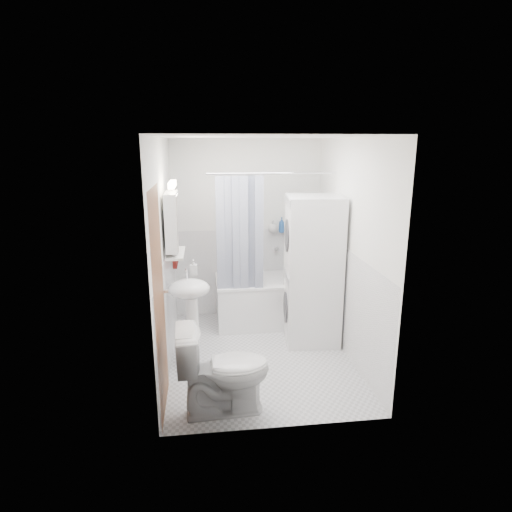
{
  "coord_description": "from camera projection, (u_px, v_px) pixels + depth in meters",
  "views": [
    {
      "loc": [
        -0.58,
        -4.39,
        2.33
      ],
      "look_at": [
        -0.02,
        0.15,
        1.13
      ],
      "focal_mm": 30.0,
      "sensor_mm": 36.0,
      "label": 1
    }
  ],
  "objects": [
    {
      "name": "shampoo_a",
      "position": [
        273.0,
        228.0,
        5.8
      ],
      "size": [
        0.13,
        0.17,
        0.13
      ],
      "primitive_type": "imported",
      "color": "gray",
      "rests_on": "shower_caddy"
    },
    {
      "name": "wainscot",
      "position": [
        256.0,
        296.0,
        5.01
      ],
      "size": [
        1.98,
        2.58,
        2.58
      ],
      "color": "white",
      "rests_on": "ground"
    },
    {
      "name": "floor",
      "position": [
        259.0,
        355.0,
        4.88
      ],
      "size": [
        2.6,
        2.6,
        0.0
      ],
      "primitive_type": "plane",
      "color": "silver",
      "rests_on": "ground"
    },
    {
      "name": "curtain_rod",
      "position": [
        283.0,
        173.0,
        4.99
      ],
      "size": [
        1.78,
        0.02,
        0.02
      ],
      "primitive_type": "cylinder",
      "rotation": [
        0.0,
        1.57,
        0.0
      ],
      "color": "silver",
      "rests_on": "room_walls"
    },
    {
      "name": "shelf",
      "position": [
        176.0,
        253.0,
        4.56
      ],
      "size": [
        0.18,
        0.54,
        0.02
      ],
      "primitive_type": "cube",
      "color": "silver",
      "rests_on": "room_walls"
    },
    {
      "name": "soap_pump",
      "position": [
        194.0,
        271.0,
        4.79
      ],
      "size": [
        0.08,
        0.17,
        0.08
      ],
      "primitive_type": "imported",
      "color": "gray",
      "rests_on": "sink"
    },
    {
      "name": "bathtub",
      "position": [
        276.0,
        298.0,
        5.72
      ],
      "size": [
        1.6,
        0.76,
        0.61
      ],
      "color": "white",
      "rests_on": "ground"
    },
    {
      "name": "shelf_bottle",
      "position": [
        175.0,
        252.0,
        4.41
      ],
      "size": [
        0.07,
        0.18,
        0.07
      ],
      "primitive_type": "imported",
      "color": "gray",
      "rests_on": "shelf"
    },
    {
      "name": "medicine_cabinet",
      "position": [
        173.0,
        220.0,
        4.47
      ],
      "size": [
        0.13,
        0.5,
        0.71
      ],
      "color": "white",
      "rests_on": "room_walls"
    },
    {
      "name": "washer_dryer",
      "position": [
        312.0,
        271.0,
        5.05
      ],
      "size": [
        0.68,
        0.67,
        1.76
      ],
      "rotation": [
        0.0,
        0.0,
        -0.09
      ],
      "color": "white",
      "rests_on": "ground"
    },
    {
      "name": "sink",
      "position": [
        190.0,
        302.0,
        4.55
      ],
      "size": [
        0.44,
        0.37,
        1.04
      ],
      "color": "white",
      "rests_on": "ground"
    },
    {
      "name": "door",
      "position": [
        166.0,
        291.0,
        3.98
      ],
      "size": [
        0.05,
        2.0,
        2.0
      ],
      "color": "brown",
      "rests_on": "ground"
    },
    {
      "name": "toilet",
      "position": [
        224.0,
        370.0,
        3.76
      ],
      "size": [
        0.84,
        0.5,
        0.81
      ],
      "primitive_type": "imported",
      "rotation": [
        0.0,
        0.0,
        1.62
      ],
      "color": "white",
      "rests_on": "ground"
    },
    {
      "name": "tub_spout",
      "position": [
        287.0,
        249.0,
        5.91
      ],
      "size": [
        0.04,
        0.12,
        0.04
      ],
      "primitive_type": "cylinder",
      "rotation": [
        1.57,
        0.0,
        0.0
      ],
      "color": "silver",
      "rests_on": "room_walls"
    },
    {
      "name": "shelf_cup",
      "position": [
        176.0,
        245.0,
        4.66
      ],
      "size": [
        0.1,
        0.09,
        0.1
      ],
      "primitive_type": "imported",
      "color": "gray",
      "rests_on": "shelf"
    },
    {
      "name": "towel",
      "position": [
        174.0,
        231.0,
        5.15
      ],
      "size": [
        0.07,
        0.35,
        0.84
      ],
      "color": "#51130E",
      "rests_on": "room_walls"
    },
    {
      "name": "shower_caddy",
      "position": [
        291.0,
        233.0,
        5.85
      ],
      "size": [
        0.22,
        0.06,
        0.02
      ],
      "primitive_type": "cube",
      "color": "silver",
      "rests_on": "room_walls"
    },
    {
      "name": "shower_curtain",
      "position": [
        239.0,
        237.0,
        5.12
      ],
      "size": [
        0.55,
        0.02,
        1.45
      ],
      "color": "#152149",
      "rests_on": "curtain_rod"
    },
    {
      "name": "room_walls",
      "position": [
        259.0,
        227.0,
        4.5
      ],
      "size": [
        2.6,
        2.6,
        2.6
      ],
      "color": "white",
      "rests_on": "ground"
    },
    {
      "name": "shampoo_b",
      "position": [
        282.0,
        230.0,
        5.82
      ],
      "size": [
        0.08,
        0.21,
        0.08
      ],
      "primitive_type": "imported",
      "color": "#2859A1",
      "rests_on": "shower_caddy"
    }
  ]
}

